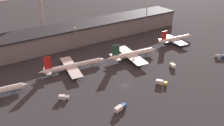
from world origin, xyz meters
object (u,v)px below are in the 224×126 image
airplane_1 (73,66)px  control_tower (40,4)px  service_vehicle_0 (120,108)px  service_vehicle_2 (161,82)px  service_vehicle_4 (220,56)px  service_vehicle_3 (64,97)px  airplane_2 (132,54)px  service_vehicle_1 (173,66)px  airplane_3 (175,39)px

airplane_1 → control_tower: 94.90m
service_vehicle_0 → control_tower: 146.05m
service_vehicle_2 → control_tower: size_ratio=0.14×
service_vehicle_2 → service_vehicle_4: service_vehicle_4 is taller
service_vehicle_3 → control_tower: (25.92, 119.40, 25.34)m
airplane_1 → control_tower: bearing=92.2°
service_vehicle_4 → service_vehicle_0: bearing=-140.8°
airplane_2 → service_vehicle_2: bearing=-92.8°
service_vehicle_1 → airplane_1: bearing=87.9°
service_vehicle_4 → service_vehicle_2: bearing=-143.7°
control_tower → service_vehicle_2: bearing=-77.7°
airplane_2 → service_vehicle_2: size_ratio=6.23×
airplane_2 → service_vehicle_3: 65.59m
airplane_1 → service_vehicle_4: (100.85, -43.69, -1.28)m
service_vehicle_3 → service_vehicle_4: service_vehicle_4 is taller
airplane_2 → service_vehicle_0: 60.60m
service_vehicle_3 → service_vehicle_4: size_ratio=0.77×
airplane_2 → control_tower: size_ratio=0.90×
airplane_2 → service_vehicle_0: bearing=-126.0°
service_vehicle_0 → service_vehicle_2: bearing=-3.5°
airplane_1 → service_vehicle_0: size_ratio=5.99×
service_vehicle_1 → service_vehicle_3: (-77.77, 6.89, -0.08)m
airplane_3 → service_vehicle_2: bearing=-136.4°
service_vehicle_3 → airplane_1: bearing=91.4°
airplane_2 → service_vehicle_3: (-62.51, -19.75, -2.00)m
airplane_1 → airplane_2: (44.62, -8.16, 0.57)m
service_vehicle_1 → service_vehicle_2: service_vehicle_1 is taller
service_vehicle_0 → service_vehicle_3: service_vehicle_0 is taller
service_vehicle_2 → airplane_1: bearing=-176.5°
airplane_1 → service_vehicle_2: (37.98, -46.05, -1.38)m
service_vehicle_0 → service_vehicle_4: size_ratio=1.03×
service_vehicle_0 → service_vehicle_4: 98.10m
service_vehicle_2 → service_vehicle_4: (62.88, 2.35, 0.10)m
airplane_1 → airplane_2: bearing=-3.2°
airplane_1 → service_vehicle_2: size_ratio=6.90×
service_vehicle_0 → airplane_2: bearing=33.1°
service_vehicle_0 → service_vehicle_2: 35.40m
service_vehicle_4 → airplane_2: bearing=-178.1°
service_vehicle_0 → control_tower: size_ratio=0.17×
airplane_2 → service_vehicle_0: (-41.50, -44.13, -1.89)m
airplane_1 → service_vehicle_0: (3.13, -52.28, -1.33)m
airplane_2 → service_vehicle_0: airplane_2 is taller
airplane_1 → service_vehicle_3: bearing=-115.5°
airplane_3 → control_tower: 131.27m
airplane_2 → service_vehicle_1: size_ratio=7.40×
service_vehicle_4 → control_tower: (-92.82, 135.18, 25.19)m
airplane_3 → service_vehicle_0: (-92.11, -48.52, -1.67)m
service_vehicle_3 → airplane_2: bearing=51.6°
airplane_3 → airplane_1: bearing=-175.1°
service_vehicle_3 → control_tower: bearing=111.8°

